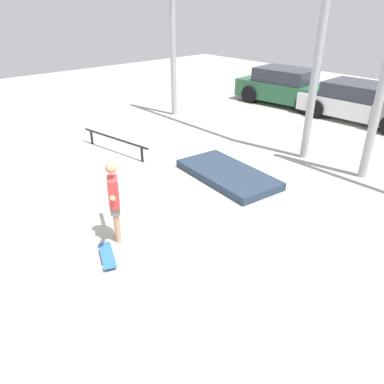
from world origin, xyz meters
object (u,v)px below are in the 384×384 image
(skateboard, at_px, (107,255))
(grind_rail, at_px, (115,140))
(manual_pad, at_px, (228,174))
(skateboarder, at_px, (114,198))
(parked_car_white, at_px, (363,103))
(parked_car_green, at_px, (286,87))

(skateboard, bearing_deg, grind_rail, 168.52)
(manual_pad, bearing_deg, grind_rail, -160.86)
(grind_rail, bearing_deg, skateboard, -32.89)
(skateboarder, bearing_deg, parked_car_white, 124.20)
(manual_pad, height_order, parked_car_white, parked_car_white)
(manual_pad, height_order, grind_rail, grind_rail)
(skateboarder, distance_m, manual_pad, 3.49)
(skateboard, xyz_separation_m, grind_rail, (-4.14, 2.68, 0.29))
(manual_pad, xyz_separation_m, parked_car_green, (-3.38, 6.94, 0.59))
(skateboard, relative_size, manual_pad, 0.30)
(skateboard, bearing_deg, skateboarder, 151.16)
(skateboarder, relative_size, parked_car_white, 0.35)
(grind_rail, bearing_deg, parked_car_green, 90.72)
(skateboard, height_order, grind_rail, grind_rail)
(manual_pad, distance_m, grind_rail, 3.48)
(grind_rail, relative_size, parked_car_green, 0.62)
(skateboarder, bearing_deg, parked_car_green, 140.84)
(skateboarder, distance_m, grind_rail, 4.41)
(skateboard, bearing_deg, manual_pad, 124.06)
(manual_pad, distance_m, parked_car_green, 7.74)
(parked_car_white, bearing_deg, manual_pad, -90.32)
(parked_car_white, bearing_deg, skateboarder, -88.23)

